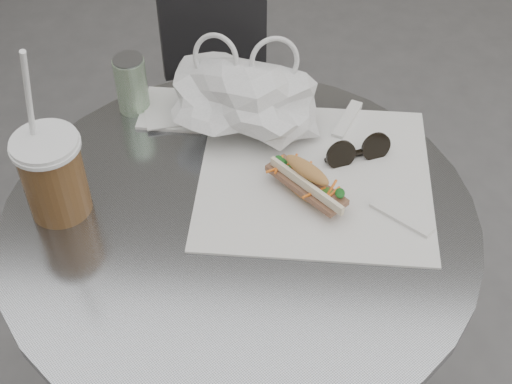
# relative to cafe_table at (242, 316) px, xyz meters

# --- Properties ---
(cafe_table) EXTENTS (0.76, 0.76, 0.74)m
(cafe_table) POSITION_rel_cafe_table_xyz_m (0.00, 0.00, 0.00)
(cafe_table) COLOR slate
(cafe_table) RESTS_ON ground
(chair_far) EXTENTS (0.38, 0.40, 0.67)m
(chair_far) POSITION_rel_cafe_table_xyz_m (-0.11, 0.69, -0.16)
(chair_far) COLOR #2B2B2E
(chair_far) RESTS_ON ground
(sandwich_paper) EXTENTS (0.39, 0.36, 0.00)m
(sandwich_paper) POSITION_rel_cafe_table_xyz_m (0.12, 0.10, 0.28)
(sandwich_paper) COLOR white
(sandwich_paper) RESTS_ON cafe_table
(banh_mi) EXTENTS (0.18, 0.18, 0.06)m
(banh_mi) POSITION_rel_cafe_table_xyz_m (0.10, 0.05, 0.31)
(banh_mi) COLOR #B97B46
(banh_mi) RESTS_ON sandwich_paper
(iced_coffee) EXTENTS (0.11, 0.11, 0.31)m
(iced_coffee) POSITION_rel_cafe_table_xyz_m (-0.29, -0.01, 0.35)
(iced_coffee) COLOR brown
(iced_coffee) RESTS_ON cafe_table
(sunglasses) EXTENTS (0.11, 0.07, 0.05)m
(sunglasses) POSITION_rel_cafe_table_xyz_m (0.19, 0.15, 0.29)
(sunglasses) COLOR black
(sunglasses) RESTS_ON cafe_table
(plastic_bag) EXTENTS (0.25, 0.20, 0.12)m
(plastic_bag) POSITION_rel_cafe_table_xyz_m (-0.01, 0.22, 0.34)
(plastic_bag) COLOR white
(plastic_bag) RESTS_ON cafe_table
(napkin_stack) EXTENTS (0.14, 0.14, 0.01)m
(napkin_stack) POSITION_rel_cafe_table_xyz_m (-0.15, 0.25, 0.28)
(napkin_stack) COLOR white
(napkin_stack) RESTS_ON cafe_table
(drink_can) EXTENTS (0.06, 0.06, 0.11)m
(drink_can) POSITION_rel_cafe_table_xyz_m (-0.22, 0.25, 0.33)
(drink_can) COLOR #609557
(drink_can) RESTS_ON cafe_table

